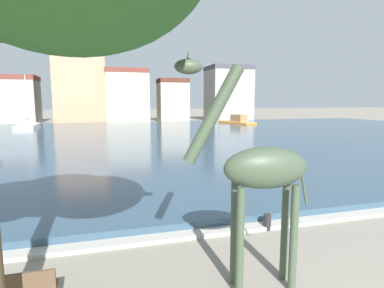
{
  "coord_description": "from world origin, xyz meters",
  "views": [
    {
      "loc": [
        -3.96,
        -2.31,
        4.06
      ],
      "look_at": [
        -0.38,
        10.53,
        2.2
      ],
      "focal_mm": 29.17,
      "sensor_mm": 36.0,
      "label": 1
    }
  ],
  "objects_px": {
    "sailboat_white": "(28,127)",
    "mooring_bollard": "(267,222)",
    "giraffe_statue": "(259,173)",
    "sailboat_orange": "(235,122)"
  },
  "relations": [
    {
      "from": "sailboat_white",
      "to": "mooring_bollard",
      "type": "distance_m",
      "value": 42.4
    },
    {
      "from": "giraffe_statue",
      "to": "sailboat_orange",
      "type": "bearing_deg",
      "value": 67.21
    },
    {
      "from": "giraffe_statue",
      "to": "sailboat_white",
      "type": "relative_size",
      "value": 0.63
    },
    {
      "from": "giraffe_statue",
      "to": "sailboat_orange",
      "type": "height_order",
      "value": "sailboat_orange"
    },
    {
      "from": "giraffe_statue",
      "to": "mooring_bollard",
      "type": "distance_m",
      "value": 3.96
    },
    {
      "from": "sailboat_white",
      "to": "sailboat_orange",
      "type": "relative_size",
      "value": 0.93
    },
    {
      "from": "sailboat_orange",
      "to": "sailboat_white",
      "type": "bearing_deg",
      "value": 179.31
    },
    {
      "from": "giraffe_statue",
      "to": "sailboat_orange",
      "type": "distance_m",
      "value": 45.47
    },
    {
      "from": "mooring_bollard",
      "to": "sailboat_orange",
      "type": "bearing_deg",
      "value": 68.02
    },
    {
      "from": "sailboat_white",
      "to": "sailboat_orange",
      "type": "distance_m",
      "value": 31.02
    }
  ]
}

